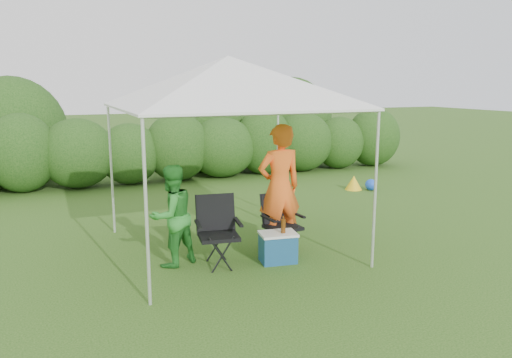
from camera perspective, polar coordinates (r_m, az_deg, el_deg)
name	(u,v)px	position (r m, az deg, el deg)	size (l,w,h in m)	color
ground	(242,258)	(7.18, -1.61, -9.05)	(70.00, 70.00, 0.00)	#395F1E
hedge	(155,149)	(12.64, -11.44, 3.33)	(14.68, 1.53, 1.80)	#284F18
canopy	(228,82)	(7.22, -3.19, 10.99)	(3.10, 3.10, 2.83)	silver
chair_right	(280,219)	(7.35, 2.76, -4.59)	(0.57, 0.53, 0.86)	black
chair_left	(217,226)	(6.83, -4.44, -5.37)	(0.65, 0.61, 0.95)	black
man	(279,187)	(7.37, 2.69, -0.96)	(0.68, 0.45, 1.87)	orange
woman	(172,216)	(6.83, -9.59, -4.16)	(0.67, 0.53, 1.39)	#2B852B
cooler	(278,247)	(6.99, 2.52, -7.78)	(0.55, 0.43, 0.42)	navy
bottle	(283,225)	(6.88, 3.14, -5.22)	(0.06, 0.06, 0.24)	#592D0C
lawn_toy	(358,183)	(11.83, 11.60, -0.48)	(0.65, 0.55, 0.33)	yellow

